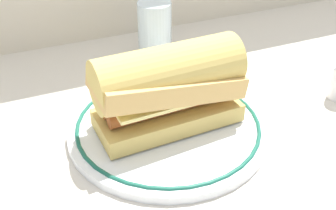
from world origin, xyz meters
name	(u,v)px	position (x,y,z in m)	size (l,w,h in m)	color
ground_plane	(180,140)	(0.00, 0.00, 0.00)	(1.50, 1.50, 0.00)	beige
plate	(168,126)	(-0.01, 0.03, 0.01)	(0.29, 0.29, 0.01)	white
sausage_sandwich	(168,86)	(-0.01, 0.03, 0.08)	(0.21, 0.10, 0.12)	tan
drinking_glass	(155,35)	(0.06, 0.25, 0.05)	(0.06, 0.06, 0.11)	silver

